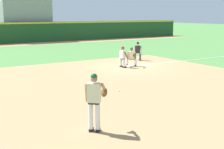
% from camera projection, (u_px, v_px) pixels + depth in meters
% --- Properties ---
extents(ground_plane, '(160.00, 160.00, 0.00)m').
position_uv_depth(ground_plane, '(130.00, 67.00, 21.81)').
color(ground_plane, '#518942').
extents(infield_dirt_patch, '(18.00, 18.00, 0.01)m').
position_uv_depth(infield_dirt_patch, '(119.00, 87.00, 15.80)').
color(infield_dirt_patch, tan).
rests_on(infield_dirt_patch, ground).
extents(warning_track_strip, '(48.00, 3.20, 0.01)m').
position_uv_depth(warning_track_strip, '(37.00, 44.00, 38.50)').
color(warning_track_strip, tan).
rests_on(warning_track_strip, ground).
extents(foul_line_stripe, '(12.45, 0.10, 0.00)m').
position_uv_depth(foul_line_stripe, '(194.00, 60.00, 25.02)').
color(foul_line_stripe, white).
rests_on(foul_line_stripe, ground).
extents(first_base_bag, '(0.38, 0.38, 0.09)m').
position_uv_depth(first_base_bag, '(130.00, 66.00, 21.80)').
color(first_base_bag, white).
rests_on(first_base_bag, ground).
extents(baseball, '(0.07, 0.07, 0.07)m').
position_uv_depth(baseball, '(119.00, 91.00, 14.83)').
color(baseball, white).
rests_on(baseball, ground).
extents(pitcher, '(0.85, 0.54, 1.86)m').
position_uv_depth(pitcher, '(95.00, 99.00, 9.62)').
color(pitcher, black).
rests_on(pitcher, ground).
extents(first_baseman, '(0.71, 1.09, 1.34)m').
position_uv_depth(first_baseman, '(132.00, 56.00, 21.84)').
color(first_baseman, black).
rests_on(first_baseman, ground).
extents(baserunner, '(0.45, 0.60, 1.46)m').
position_uv_depth(baserunner, '(123.00, 56.00, 21.36)').
color(baserunner, black).
rests_on(baserunner, ground).
extents(umpire, '(0.68, 0.66, 1.46)m').
position_uv_depth(umpire, '(138.00, 50.00, 24.64)').
color(umpire, black).
rests_on(umpire, ground).
extents(outfield_wall, '(48.00, 0.54, 2.60)m').
position_uv_depth(outfield_wall, '(32.00, 32.00, 39.91)').
color(outfield_wall, '#1E4C23').
rests_on(outfield_wall, ground).
extents(stadium_seating_block, '(6.43, 5.05, 5.45)m').
position_uv_depth(stadium_seating_block, '(24.00, 20.00, 42.42)').
color(stadium_seating_block, gray).
rests_on(stadium_seating_block, ground).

